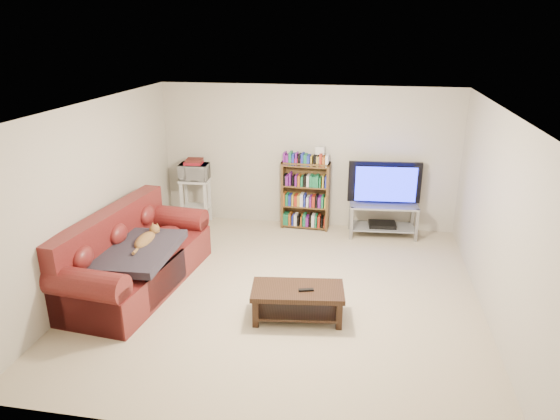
% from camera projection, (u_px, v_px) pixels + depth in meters
% --- Properties ---
extents(floor, '(5.00, 5.00, 0.00)m').
position_uv_depth(floor, '(282.00, 292.00, 6.53)').
color(floor, beige).
rests_on(floor, ground).
extents(ceiling, '(5.00, 5.00, 0.00)m').
position_uv_depth(ceiling, '(283.00, 108.00, 5.71)').
color(ceiling, white).
rests_on(ceiling, ground).
extents(wall_back, '(5.00, 0.00, 5.00)m').
position_uv_depth(wall_back, '(307.00, 157.00, 8.43)').
color(wall_back, beige).
rests_on(wall_back, ground).
extents(wall_front, '(5.00, 0.00, 5.00)m').
position_uv_depth(wall_front, '(228.00, 315.00, 3.81)').
color(wall_front, beige).
rests_on(wall_front, ground).
extents(wall_left, '(0.00, 5.00, 5.00)m').
position_uv_depth(wall_left, '(94.00, 195.00, 6.52)').
color(wall_left, beige).
rests_on(wall_left, ground).
extents(wall_right, '(0.00, 5.00, 5.00)m').
position_uv_depth(wall_right, '(497.00, 219.00, 5.72)').
color(wall_right, beige).
rests_on(wall_right, ground).
extents(sofa, '(1.27, 2.48, 1.02)m').
position_uv_depth(sofa, '(132.00, 261.00, 6.62)').
color(sofa, maroon).
rests_on(sofa, floor).
extents(blanket, '(0.95, 1.22, 0.20)m').
position_uv_depth(blanket, '(137.00, 251.00, 6.34)').
color(blanket, '#2A242E').
rests_on(blanket, sofa).
extents(cat, '(0.33, 0.67, 0.20)m').
position_uv_depth(cat, '(145.00, 240.00, 6.52)').
color(cat, brown).
rests_on(cat, sofa).
extents(coffee_table, '(1.14, 0.67, 0.39)m').
position_uv_depth(coffee_table, '(298.00, 297.00, 5.87)').
color(coffee_table, black).
rests_on(coffee_table, floor).
extents(remote, '(0.18, 0.09, 0.02)m').
position_uv_depth(remote, '(306.00, 290.00, 5.78)').
color(remote, black).
rests_on(remote, coffee_table).
extents(tv_stand, '(1.13, 0.58, 0.55)m').
position_uv_depth(tv_stand, '(383.00, 214.00, 8.21)').
color(tv_stand, '#999EA3').
rests_on(tv_stand, floor).
extents(television, '(1.19, 0.25, 0.68)m').
position_uv_depth(television, '(385.00, 184.00, 8.04)').
color(television, black).
rests_on(television, tv_stand).
extents(dvd_player, '(0.46, 0.34, 0.06)m').
position_uv_depth(dvd_player, '(382.00, 224.00, 8.28)').
color(dvd_player, black).
rests_on(dvd_player, tv_stand).
extents(bookshelf, '(0.82, 0.29, 1.17)m').
position_uv_depth(bookshelf, '(305.00, 194.00, 8.45)').
color(bookshelf, '#50371B').
rests_on(bookshelf, floor).
extents(shelf_clutter, '(0.60, 0.19, 0.28)m').
position_uv_depth(shelf_clutter, '(312.00, 156.00, 8.21)').
color(shelf_clutter, silver).
rests_on(shelf_clutter, bookshelf).
extents(microwave_stand, '(0.52, 0.39, 0.80)m').
position_uv_depth(microwave_stand, '(196.00, 195.00, 8.71)').
color(microwave_stand, silver).
rests_on(microwave_stand, floor).
extents(microwave, '(0.51, 0.36, 0.27)m').
position_uv_depth(microwave, '(194.00, 172.00, 8.57)').
color(microwave, silver).
rests_on(microwave, microwave_stand).
extents(game_boxes, '(0.31, 0.27, 0.05)m').
position_uv_depth(game_boxes, '(194.00, 163.00, 8.51)').
color(game_boxes, maroon).
rests_on(game_boxes, microwave).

